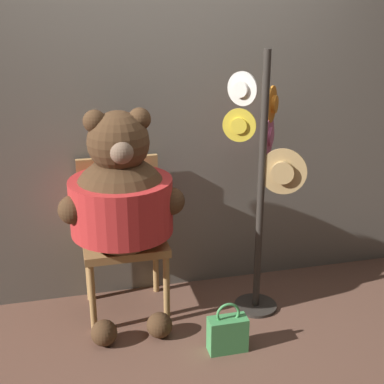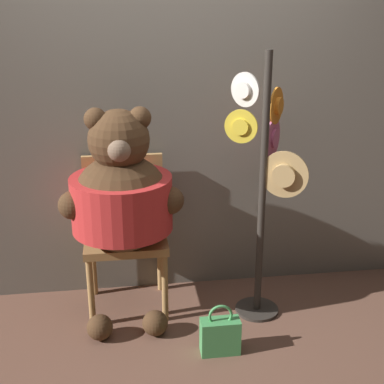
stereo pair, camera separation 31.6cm
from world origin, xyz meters
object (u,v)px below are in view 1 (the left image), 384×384
at_px(teddy_bear, 121,200).
at_px(hat_display_rack, 264,174).
at_px(chair, 122,228).
at_px(handbag_on_ground, 228,333).

distance_m(teddy_bear, hat_display_rack, 0.88).
distance_m(chair, teddy_bear, 0.29).
bearing_deg(chair, hat_display_rack, -14.08).
height_order(hat_display_rack, handbag_on_ground, hat_display_rack).
bearing_deg(handbag_on_ground, chair, 128.51).
relative_size(chair, handbag_on_ground, 3.14).
xyz_separation_m(teddy_bear, handbag_on_ground, (0.52, -0.49, -0.69)).
xyz_separation_m(chair, handbag_on_ground, (0.51, -0.64, -0.44)).
bearing_deg(chair, teddy_bear, -95.10).
bearing_deg(teddy_bear, handbag_on_ground, -43.04).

